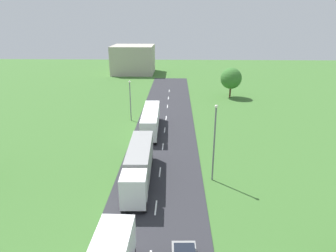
{
  "coord_description": "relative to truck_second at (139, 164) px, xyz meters",
  "views": [
    {
      "loc": [
        1.91,
        2.86,
        17.32
      ],
      "look_at": [
        0.69,
        43.78,
        2.52
      ],
      "focal_mm": 31.57,
      "sensor_mm": 36.0,
      "label": 1
    }
  ],
  "objects": [
    {
      "name": "truck_third",
      "position": [
        -0.08,
        16.22,
        -0.16
      ],
      "size": [
        2.8,
        12.69,
        3.46
      ],
      "color": "white",
      "rests_on": "road"
    },
    {
      "name": "lamppost_second",
      "position": [
        8.28,
        0.58,
        2.73
      ],
      "size": [
        0.36,
        0.36,
        8.93
      ],
      "color": "slate",
      "rests_on": "ground"
    },
    {
      "name": "road",
      "position": [
        2.2,
        -7.66,
        -2.19
      ],
      "size": [
        10.0,
        140.0,
        0.06
      ],
      "primitive_type": "cube",
      "color": "#2B2B30",
      "rests_on": "ground"
    },
    {
      "name": "lamppost_third",
      "position": [
        -4.12,
        21.38,
        1.89
      ],
      "size": [
        0.36,
        0.36,
        7.3
      ],
      "color": "slate",
      "rests_on": "ground"
    },
    {
      "name": "truck_second",
      "position": [
        0.0,
        0.0,
        0.0
      ],
      "size": [
        2.79,
        12.47,
        3.78
      ],
      "color": "white",
      "rests_on": "road"
    },
    {
      "name": "tree_maple",
      "position": [
        16.7,
        39.19,
        2.25
      ],
      "size": [
        4.89,
        4.89,
        6.93
      ],
      "color": "#513823",
      "rests_on": "ground"
    },
    {
      "name": "distant_building",
      "position": [
        -10.64,
        72.01,
        2.37
      ],
      "size": [
        13.62,
        13.83,
        9.2
      ],
      "primitive_type": "cube",
      "color": "#B2A899",
      "rests_on": "ground"
    }
  ]
}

